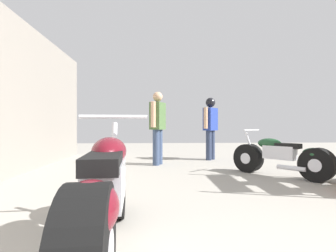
{
  "coord_description": "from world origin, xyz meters",
  "views": [
    {
      "loc": [
        -0.54,
        0.0,
        0.89
      ],
      "look_at": [
        -0.36,
        3.72,
        0.89
      ],
      "focal_mm": 28.36,
      "sensor_mm": 36.0,
      "label": 1
    }
  ],
  "objects_px": {
    "mechanic_in_blue": "(158,123)",
    "mechanic_with_helmet": "(210,123)",
    "motorcycle_maroon_cruiser": "(105,195)",
    "motorcycle_black_naked": "(281,158)"
  },
  "relations": [
    {
      "from": "motorcycle_maroon_cruiser",
      "to": "motorcycle_black_naked",
      "type": "bearing_deg",
      "value": 47.01
    },
    {
      "from": "motorcycle_maroon_cruiser",
      "to": "motorcycle_black_naked",
      "type": "distance_m",
      "value": 3.73
    },
    {
      "from": "mechanic_in_blue",
      "to": "mechanic_with_helmet",
      "type": "bearing_deg",
      "value": 30.57
    },
    {
      "from": "motorcycle_black_naked",
      "to": "mechanic_with_helmet",
      "type": "height_order",
      "value": "mechanic_with_helmet"
    },
    {
      "from": "motorcycle_maroon_cruiser",
      "to": "mechanic_in_blue",
      "type": "relative_size",
      "value": 1.28
    },
    {
      "from": "mechanic_in_blue",
      "to": "mechanic_with_helmet",
      "type": "distance_m",
      "value": 1.61
    },
    {
      "from": "motorcycle_maroon_cruiser",
      "to": "motorcycle_black_naked",
      "type": "height_order",
      "value": "motorcycle_maroon_cruiser"
    },
    {
      "from": "motorcycle_maroon_cruiser",
      "to": "mechanic_in_blue",
      "type": "distance_m",
      "value": 4.3
    },
    {
      "from": "motorcycle_black_naked",
      "to": "mechanic_with_helmet",
      "type": "bearing_deg",
      "value": 108.03
    },
    {
      "from": "mechanic_with_helmet",
      "to": "motorcycle_maroon_cruiser",
      "type": "bearing_deg",
      "value": -109.36
    }
  ]
}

